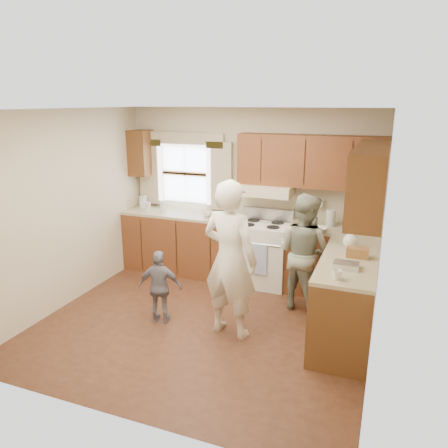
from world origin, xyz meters
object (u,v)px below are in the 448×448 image
at_px(stove, 262,253).
at_px(child, 160,287).
at_px(woman_left, 230,259).
at_px(woman_right, 304,252).

xyz_separation_m(stove, child, (-0.81, -1.58, -0.02)).
distance_m(woman_left, child, 0.97).
xyz_separation_m(stove, woman_right, (0.70, -0.59, 0.29)).
height_order(stove, woman_left, woman_left).
bearing_deg(woman_left, woman_right, -113.56).
bearing_deg(child, stove, -131.28).
bearing_deg(woman_right, child, 57.08).
bearing_deg(stove, child, -117.06).
relative_size(woman_left, woman_right, 1.19).
xyz_separation_m(woman_left, woman_right, (0.64, 0.94, -0.15)).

